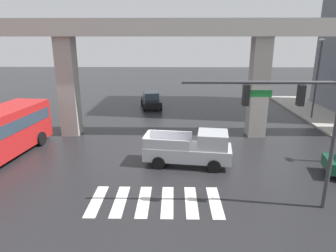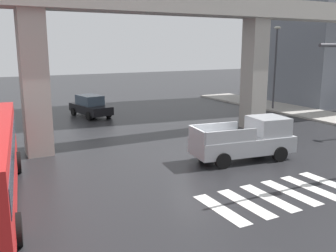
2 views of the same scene
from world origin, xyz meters
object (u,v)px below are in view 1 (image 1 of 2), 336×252
(sedan_black, at_px, (151,100))
(street_lamp_mid_block, at_px, (318,70))
(traffic_signal_mast, at_px, (296,112))
(pickup_truck, at_px, (193,149))

(sedan_black, relative_size, street_lamp_mid_block, 0.63)
(traffic_signal_mast, relative_size, street_lamp_mid_block, 0.90)
(traffic_signal_mast, bearing_deg, pickup_truck, 129.93)
(pickup_truck, bearing_deg, sedan_black, 103.31)
(traffic_signal_mast, xyz_separation_m, street_lamp_mid_block, (7.84, 15.26, 0.18))
(pickup_truck, distance_m, street_lamp_mid_block, 16.22)
(pickup_truck, bearing_deg, traffic_signal_mast, -50.07)
(sedan_black, bearing_deg, traffic_signal_mast, -69.34)
(sedan_black, distance_m, street_lamp_mid_block, 16.35)
(pickup_truck, xyz_separation_m, sedan_black, (-3.58, 15.12, -0.14))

